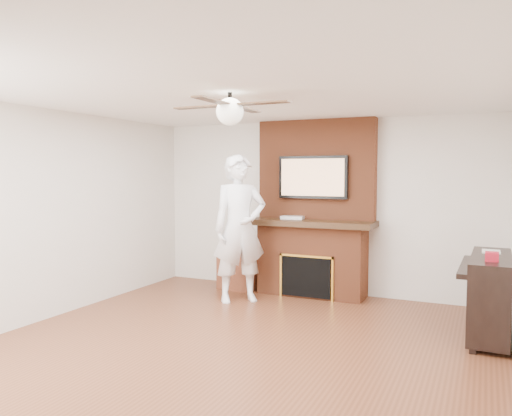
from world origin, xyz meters
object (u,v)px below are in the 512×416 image
at_px(side_table, 243,268).
at_px(piano, 489,293).
at_px(person, 240,229).
at_px(fireplace, 313,225).

height_order(side_table, piano, piano).
relative_size(person, piano, 1.48).
height_order(person, side_table, person).
relative_size(side_table, piano, 0.49).
distance_m(person, piano, 3.12).
bearing_deg(piano, person, 177.42).
bearing_deg(side_table, fireplace, 10.99).
bearing_deg(side_table, person, -58.76).
bearing_deg(fireplace, person, -134.24).
distance_m(fireplace, person, 1.12).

